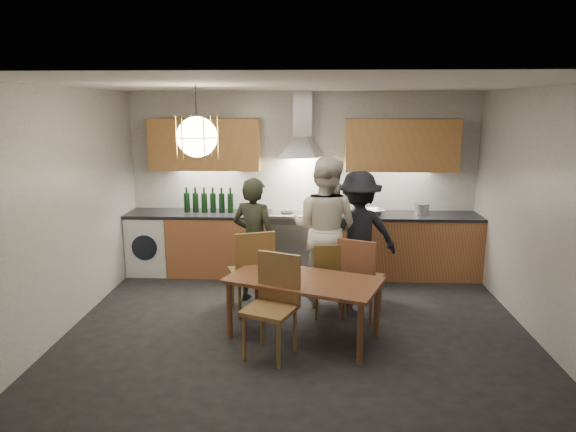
{
  "coord_description": "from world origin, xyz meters",
  "views": [
    {
      "loc": [
        0.14,
        -5.16,
        2.42
      ],
      "look_at": [
        -0.12,
        0.4,
        1.2
      ],
      "focal_mm": 32.0,
      "sensor_mm": 36.0,
      "label": 1
    }
  ],
  "objects_px": {
    "chair_back_left": "(253,267)",
    "person_right": "(358,234)",
    "dining_table": "(303,286)",
    "chair_front": "(274,298)",
    "person_left": "(254,241)",
    "person_mid": "(325,229)",
    "wine_bottles": "(209,200)",
    "stock_pot": "(422,209)",
    "mixing_bowl": "(373,212)"
  },
  "relations": [
    {
      "from": "person_mid",
      "to": "wine_bottles",
      "type": "height_order",
      "value": "person_mid"
    },
    {
      "from": "stock_pot",
      "to": "wine_bottles",
      "type": "height_order",
      "value": "wine_bottles"
    },
    {
      "from": "chair_front",
      "to": "person_left",
      "type": "bearing_deg",
      "value": 126.72
    },
    {
      "from": "stock_pot",
      "to": "mixing_bowl",
      "type": "bearing_deg",
      "value": -176.67
    },
    {
      "from": "dining_table",
      "to": "person_mid",
      "type": "xyz_separation_m",
      "value": [
        0.24,
        1.18,
        0.32
      ]
    },
    {
      "from": "dining_table",
      "to": "chair_front",
      "type": "height_order",
      "value": "chair_front"
    },
    {
      "from": "person_left",
      "to": "mixing_bowl",
      "type": "bearing_deg",
      "value": -124.09
    },
    {
      "from": "chair_front",
      "to": "person_left",
      "type": "height_order",
      "value": "person_left"
    },
    {
      "from": "dining_table",
      "to": "mixing_bowl",
      "type": "distance_m",
      "value": 2.31
    },
    {
      "from": "person_mid",
      "to": "wine_bottles",
      "type": "distance_m",
      "value": 1.89
    },
    {
      "from": "dining_table",
      "to": "stock_pot",
      "type": "bearing_deg",
      "value": 73.51
    },
    {
      "from": "chair_front",
      "to": "person_right",
      "type": "relative_size",
      "value": 0.62
    },
    {
      "from": "dining_table",
      "to": "mixing_bowl",
      "type": "height_order",
      "value": "mixing_bowl"
    },
    {
      "from": "chair_back_left",
      "to": "person_right",
      "type": "xyz_separation_m",
      "value": [
        1.26,
        0.75,
        0.22
      ]
    },
    {
      "from": "chair_back_left",
      "to": "stock_pot",
      "type": "xyz_separation_m",
      "value": [
        2.22,
        1.54,
        0.39
      ]
    },
    {
      "from": "chair_front",
      "to": "stock_pot",
      "type": "relative_size",
      "value": 4.89
    },
    {
      "from": "person_left",
      "to": "mixing_bowl",
      "type": "distance_m",
      "value": 1.91
    },
    {
      "from": "person_left",
      "to": "person_mid",
      "type": "relative_size",
      "value": 0.87
    },
    {
      "from": "dining_table",
      "to": "chair_back_left",
      "type": "bearing_deg",
      "value": 156.64
    },
    {
      "from": "dining_table",
      "to": "chair_back_left",
      "type": "height_order",
      "value": "chair_back_left"
    },
    {
      "from": "chair_front",
      "to": "person_left",
      "type": "distance_m",
      "value": 1.41
    },
    {
      "from": "dining_table",
      "to": "person_right",
      "type": "bearing_deg",
      "value": 84.23
    },
    {
      "from": "person_mid",
      "to": "wine_bottles",
      "type": "bearing_deg",
      "value": -7.2
    },
    {
      "from": "chair_front",
      "to": "person_right",
      "type": "bearing_deg",
      "value": 82.94
    },
    {
      "from": "stock_pot",
      "to": "wine_bottles",
      "type": "distance_m",
      "value": 3.02
    },
    {
      "from": "chair_back_left",
      "to": "chair_front",
      "type": "distance_m",
      "value": 0.98
    },
    {
      "from": "stock_pot",
      "to": "dining_table",
      "type": "bearing_deg",
      "value": -127.5
    },
    {
      "from": "wine_bottles",
      "to": "person_right",
      "type": "bearing_deg",
      "value": -20.54
    },
    {
      "from": "chair_back_left",
      "to": "person_mid",
      "type": "distance_m",
      "value": 1.07
    },
    {
      "from": "person_mid",
      "to": "person_right",
      "type": "bearing_deg",
      "value": -138.46
    },
    {
      "from": "stock_pot",
      "to": "wine_bottles",
      "type": "bearing_deg",
      "value": -179.71
    },
    {
      "from": "person_left",
      "to": "person_mid",
      "type": "distance_m",
      "value": 0.89
    },
    {
      "from": "chair_back_left",
      "to": "dining_table",
      "type": "bearing_deg",
      "value": 114.43
    },
    {
      "from": "person_mid",
      "to": "stock_pot",
      "type": "bearing_deg",
      "value": -123.57
    },
    {
      "from": "mixing_bowl",
      "to": "dining_table",
      "type": "bearing_deg",
      "value": -114.43
    },
    {
      "from": "chair_back_left",
      "to": "wine_bottles",
      "type": "xyz_separation_m",
      "value": [
        -0.8,
        1.52,
        0.5
      ]
    },
    {
      "from": "stock_pot",
      "to": "chair_front",
      "type": "bearing_deg",
      "value": -127.71
    },
    {
      "from": "chair_back_left",
      "to": "person_right",
      "type": "bearing_deg",
      "value": -170.56
    },
    {
      "from": "person_right",
      "to": "mixing_bowl",
      "type": "height_order",
      "value": "person_right"
    },
    {
      "from": "dining_table",
      "to": "wine_bottles",
      "type": "distance_m",
      "value": 2.57
    },
    {
      "from": "dining_table",
      "to": "stock_pot",
      "type": "xyz_separation_m",
      "value": [
        1.63,
        2.12,
        0.39
      ]
    },
    {
      "from": "chair_back_left",
      "to": "stock_pot",
      "type": "bearing_deg",
      "value": -166.47
    },
    {
      "from": "person_mid",
      "to": "person_right",
      "type": "relative_size",
      "value": 1.12
    },
    {
      "from": "wine_bottles",
      "to": "chair_front",
      "type": "bearing_deg",
      "value": -65.49
    },
    {
      "from": "person_left",
      "to": "wine_bottles",
      "type": "xyz_separation_m",
      "value": [
        -0.78,
        1.1,
        0.3
      ]
    },
    {
      "from": "dining_table",
      "to": "mixing_bowl",
      "type": "bearing_deg",
      "value": 86.58
    },
    {
      "from": "mixing_bowl",
      "to": "stock_pot",
      "type": "xyz_separation_m",
      "value": [
        0.68,
        0.04,
        0.03
      ]
    },
    {
      "from": "stock_pot",
      "to": "chair_back_left",
      "type": "bearing_deg",
      "value": -145.26
    },
    {
      "from": "stock_pot",
      "to": "wine_bottles",
      "type": "relative_size",
      "value": 0.29
    },
    {
      "from": "chair_back_left",
      "to": "wine_bottles",
      "type": "relative_size",
      "value": 1.42
    }
  ]
}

